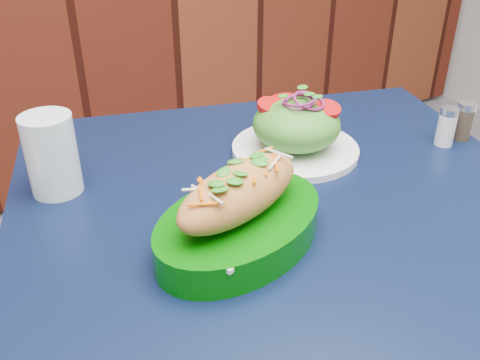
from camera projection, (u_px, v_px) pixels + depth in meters
cafe_table at (287, 254)px, 0.82m from camera, size 0.99×0.99×0.75m
banh_mi_basket at (239, 213)px, 0.68m from camera, size 0.30×0.24×0.12m
salad_plate at (296, 129)px, 0.90m from camera, size 0.22×0.22×0.11m
water_glass at (52, 155)px, 0.78m from camera, size 0.08×0.08×0.12m
salt_shaker at (446, 126)px, 0.93m from camera, size 0.03×0.03×0.07m
pepper_shaker at (464, 121)px, 0.95m from camera, size 0.03×0.03×0.07m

